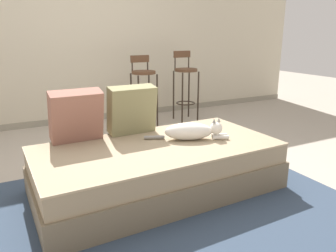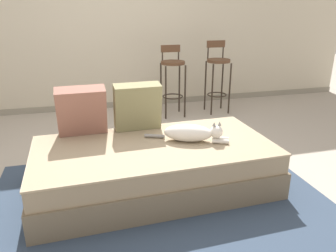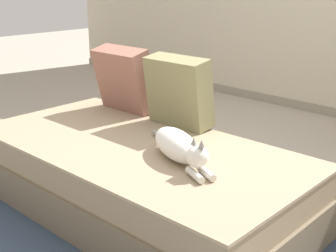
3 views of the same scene
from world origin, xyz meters
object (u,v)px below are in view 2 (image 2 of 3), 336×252
Objects in this scene: throw_pillow_middle at (137,106)px; bar_stool_near_window at (173,73)px; cat at (192,133)px; bar_stool_by_doorway at (218,70)px; throw_pillow_corner at (82,111)px; couch at (154,166)px.

throw_pillow_middle is 1.75m from bar_stool_near_window.
cat is 2.03m from bar_stool_near_window.
bar_stool_by_doorway is (1.48, 1.57, -0.00)m from throw_pillow_middle.
throw_pillow_corner is at bearing -141.48° from bar_stool_by_doorway.
throw_pillow_corner is at bearing -178.34° from throw_pillow_middle.
cat is (0.33, -0.01, 0.28)m from couch.
throw_pillow_middle is 0.60m from cat.
cat is 0.69× the size of bar_stool_near_window.
throw_pillow_middle is at bearing 1.66° from throw_pillow_corner.
cat is at bearing -46.51° from throw_pillow_middle.
couch is at bearing -110.00° from bar_stool_near_window.
couch is at bearing 179.07° from cat.
bar_stool_near_window is at bearing 63.44° from throw_pillow_middle.
throw_pillow_corner is 2.54m from bar_stool_by_doorway.
throw_pillow_middle is at bearing -133.35° from bar_stool_by_doorway.
cat is at bearing -118.61° from bar_stool_by_doorway.
cat is 0.66× the size of bar_stool_by_doorway.
throw_pillow_corner reaches higher than throw_pillow_middle.
bar_stool_near_window is at bearing 50.78° from throw_pillow_corner.
throw_pillow_middle is at bearing -116.56° from bar_stool_near_window.
couch is 2.15m from bar_stool_near_window.
couch is 2.47m from bar_stool_by_doorway.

